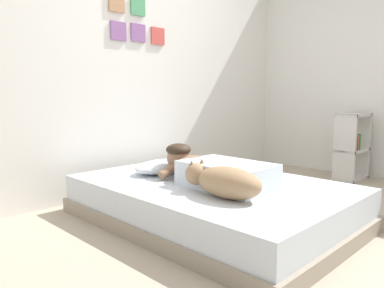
% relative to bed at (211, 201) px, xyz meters
% --- Properties ---
extents(ground_plane, '(12.92, 12.92, 0.00)m').
position_rel_bed_xyz_m(ground_plane, '(0.21, -0.48, -0.15)').
color(ground_plane, tan).
extents(back_wall, '(4.46, 0.12, 2.50)m').
position_rel_bed_xyz_m(back_wall, '(0.21, 1.21, 1.10)').
color(back_wall, silver).
rests_on(back_wall, ground).
extents(side_wall_right, '(0.10, 6.29, 2.50)m').
position_rel_bed_xyz_m(side_wall_right, '(2.49, -0.16, 1.10)').
color(side_wall_right, silver).
rests_on(side_wall_right, ground).
extents(bed, '(1.39, 2.05, 0.30)m').
position_rel_bed_xyz_m(bed, '(0.00, 0.00, 0.00)').
color(bed, gray).
rests_on(bed, ground).
extents(pillow, '(0.52, 0.32, 0.11)m').
position_rel_bed_xyz_m(pillow, '(-0.05, 0.51, 0.21)').
color(pillow, silver).
rests_on(pillow, bed).
extents(person_lying, '(0.43, 0.92, 0.27)m').
position_rel_bed_xyz_m(person_lying, '(-0.06, -0.06, 0.26)').
color(person_lying, silver).
rests_on(person_lying, bed).
extents(dog, '(0.26, 0.57, 0.21)m').
position_rel_bed_xyz_m(dog, '(-0.26, -0.34, 0.26)').
color(dog, '#9E7A56').
rests_on(dog, bed).
extents(coffee_cup, '(0.12, 0.09, 0.07)m').
position_rel_bed_xyz_m(coffee_cup, '(0.19, 0.39, 0.19)').
color(coffee_cup, teal).
rests_on(coffee_cup, bed).
extents(cell_phone, '(0.07, 0.14, 0.01)m').
position_rel_bed_xyz_m(cell_phone, '(-0.11, -0.02, 0.16)').
color(cell_phone, black).
rests_on(cell_phone, bed).
extents(bookshelf, '(0.45, 0.24, 0.75)m').
position_rel_bed_xyz_m(bookshelf, '(2.13, -0.21, 0.23)').
color(bookshelf, silver).
rests_on(bookshelf, ground).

